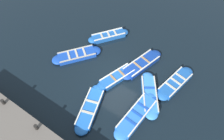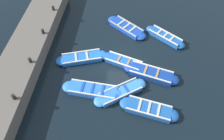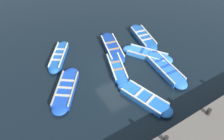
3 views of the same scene
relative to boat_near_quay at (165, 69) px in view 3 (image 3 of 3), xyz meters
The scene contains 11 objects.
ground_plane 3.06m from the boat_near_quay, 55.94° to the left, with size 120.00×120.00×0.00m, color black.
boat_near_quay is the anchor object (origin of this frame).
boat_drifting 6.46m from the boat_near_quay, 74.35° to the left, with size 3.55×2.99×0.39m.
boat_outer_left 7.24m from the boat_near_quay, 48.60° to the left, with size 3.16×2.56×0.45m.
boat_inner_gap 2.92m from the boat_near_quay, 114.76° to the left, with size 3.77×1.93×0.38m.
boat_bow_out 3.14m from the boat_near_quay, 55.40° to the left, with size 3.43×1.77×0.37m.
boat_centre 1.77m from the boat_near_quay, ahead, with size 3.49×2.69×0.38m.
boat_broadside 3.68m from the boat_near_quay, 15.15° to the right, with size 3.69×1.57×0.43m.
boat_end_of_row 4.10m from the boat_near_quay, 25.39° to the left, with size 3.91×1.84×0.42m.
bollard_mid_north 4.47m from the boat_near_quay, 164.50° to the left, with size 0.20×0.20×0.35m, color black.
bollard_mid_south 5.82m from the boat_near_quay, 136.98° to the left, with size 0.20×0.20×0.35m, color black.
Camera 3 is at (-8.69, 5.86, 10.01)m, focal length 35.00 mm.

